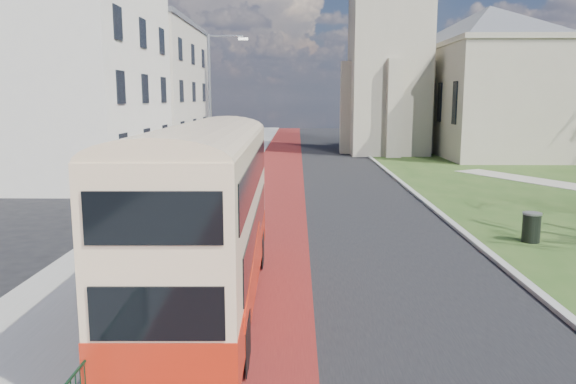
{
  "coord_description": "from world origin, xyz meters",
  "views": [
    {
      "loc": [
        0.11,
        -11.83,
        4.84
      ],
      "look_at": [
        -0.17,
        5.14,
        2.0
      ],
      "focal_mm": 35.0,
      "sensor_mm": 36.0,
      "label": 1
    }
  ],
  "objects": [
    {
      "name": "ground",
      "position": [
        0.0,
        0.0,
        0.0
      ],
      "size": [
        160.0,
        160.0,
        0.0
      ],
      "primitive_type": "plane",
      "color": "black",
      "rests_on": "ground"
    },
    {
      "name": "road_carriageway",
      "position": [
        1.5,
        20.0,
        0.01
      ],
      "size": [
        9.0,
        120.0,
        0.01
      ],
      "primitive_type": "cube",
      "color": "black",
      "rests_on": "ground"
    },
    {
      "name": "bus_lane",
      "position": [
        -1.2,
        20.0,
        0.01
      ],
      "size": [
        3.4,
        120.0,
        0.01
      ],
      "primitive_type": "cube",
      "color": "#591414",
      "rests_on": "ground"
    },
    {
      "name": "pavement_west",
      "position": [
        -5.0,
        20.0,
        0.06
      ],
      "size": [
        4.0,
        120.0,
        0.12
      ],
      "primitive_type": "cube",
      "color": "gray",
      "rests_on": "ground"
    },
    {
      "name": "kerb_west",
      "position": [
        -3.0,
        20.0,
        0.07
      ],
      "size": [
        0.25,
        120.0,
        0.13
      ],
      "primitive_type": "cube",
      "color": "#999993",
      "rests_on": "ground"
    },
    {
      "name": "kerb_east",
      "position": [
        6.1,
        22.0,
        0.07
      ],
      "size": [
        0.25,
        80.0,
        0.13
      ],
      "primitive_type": "cube",
      "color": "#999993",
      "rests_on": "ground"
    },
    {
      "name": "pedestrian_railing",
      "position": [
        -2.95,
        4.0,
        0.55
      ],
      "size": [
        0.07,
        24.0,
        1.12
      ],
      "color": "#0C371F",
      "rests_on": "ground"
    },
    {
      "name": "street_block_near",
      "position": [
        -14.0,
        22.0,
        6.51
      ],
      "size": [
        10.3,
        14.3,
        13.0
      ],
      "color": "silver",
      "rests_on": "ground"
    },
    {
      "name": "street_block_far",
      "position": [
        -14.0,
        38.0,
        5.76
      ],
      "size": [
        10.3,
        16.3,
        11.5
      ],
      "color": "beige",
      "rests_on": "ground"
    },
    {
      "name": "streetlamp",
      "position": [
        -4.35,
        18.0,
        4.59
      ],
      "size": [
        2.13,
        0.18,
        8.0
      ],
      "color": "gray",
      "rests_on": "pavement_west"
    },
    {
      "name": "bus",
      "position": [
        -1.97,
        0.66,
        2.36
      ],
      "size": [
        2.46,
        9.92,
        4.13
      ],
      "rotation": [
        0.0,
        0.0,
        0.02
      ],
      "color": "#B42410",
      "rests_on": "ground"
    },
    {
      "name": "litter_bin",
      "position": [
        8.02,
        6.73,
        0.55
      ],
      "size": [
        0.7,
        0.7,
        1.01
      ],
      "rotation": [
        0.0,
        0.0,
        -0.12
      ],
      "color": "black",
      "rests_on": "grass_green"
    }
  ]
}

